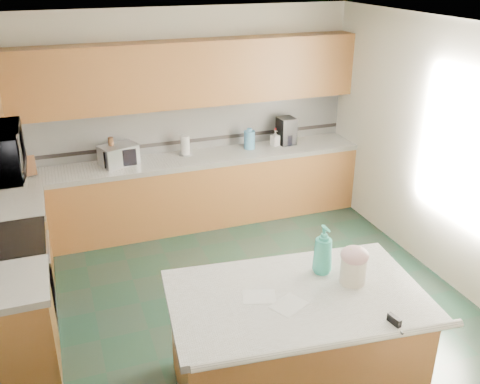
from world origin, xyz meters
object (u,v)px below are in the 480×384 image
island_base (294,346)px  knife_block (30,166)px  island_top (297,297)px  treat_jar (353,271)px  coffee_maker (286,131)px  toaster_oven (119,155)px  soap_bottle_island (323,250)px

island_base → knife_block: bearing=126.4°
island_top → treat_jar: 0.49m
treat_jar → coffee_maker: bearing=67.5°
toaster_oven → knife_block: bearing=160.2°
treat_jar → soap_bottle_island: bearing=119.2°
island_top → knife_block: 3.70m
soap_bottle_island → knife_block: 3.70m
treat_jar → knife_block: 3.96m
treat_jar → coffee_maker: size_ratio=0.58×
knife_block → island_base: bearing=-66.4°
coffee_maker → toaster_oven: bearing=176.6°
coffee_maker → soap_bottle_island: bearing=-113.4°
soap_bottle_island → coffee_maker: soap_bottle_island is taller
island_top → toaster_oven: 3.31m
island_base → coffee_maker: 3.57m
island_base → treat_jar: size_ratio=8.77×
island_base → toaster_oven: 3.36m
island_top → coffee_maker: bearing=73.1°
toaster_oven → coffee_maker: 2.23m
island_top → coffee_maker: (1.37, 3.22, 0.21)m
island_base → island_top: island_top is taller
island_top → knife_block: size_ratio=8.28×
treat_jar → knife_block: bearing=119.2°
island_base → toaster_oven: (-0.86, 3.19, 0.61)m
treat_jar → toaster_oven: size_ratio=0.49×
island_top → coffee_maker: coffee_maker is taller
island_top → knife_block: bearing=126.4°
island_top → treat_jar: bearing=6.0°
toaster_oven → coffee_maker: bearing=-19.1°
island_top → soap_bottle_island: bearing=39.5°
knife_block → toaster_oven: (1.01, 0.00, 0.01)m
island_top → treat_jar: size_ratio=9.25×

